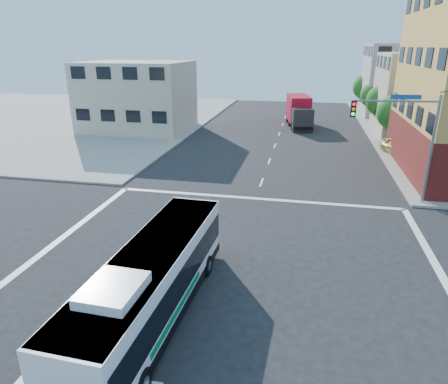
# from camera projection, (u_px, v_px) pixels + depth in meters

# --- Properties ---
(ground) EXTENTS (120.00, 120.00, 0.00)m
(ground) POSITION_uv_depth(u_px,v_px,m) (229.00, 271.00, 18.36)
(ground) COLOR black
(ground) RESTS_ON ground
(sidewalk_nw) EXTENTS (50.00, 50.00, 0.15)m
(sidewalk_nw) POSITION_uv_depth(u_px,v_px,m) (36.00, 117.00, 57.13)
(sidewalk_nw) COLOR gray
(sidewalk_nw) RESTS_ON ground
(building_east_near) EXTENTS (12.06, 10.06, 9.00)m
(building_east_near) POSITION_uv_depth(u_px,v_px,m) (435.00, 95.00, 44.80)
(building_east_near) COLOR tan
(building_east_near) RESTS_ON ground
(building_east_far) EXTENTS (12.06, 10.06, 10.00)m
(building_east_far) POSITION_uv_depth(u_px,v_px,m) (408.00, 80.00, 57.49)
(building_east_far) COLOR #A5A5A0
(building_east_far) RESTS_ON ground
(building_west) EXTENTS (12.06, 10.06, 8.00)m
(building_west) POSITION_uv_depth(u_px,v_px,m) (137.00, 97.00, 47.75)
(building_west) COLOR #BCB09C
(building_west) RESTS_ON ground
(signal_mast_ne) EXTENTS (7.91, 1.13, 8.07)m
(signal_mast_ne) POSITION_uv_depth(u_px,v_px,m) (406.00, 128.00, 24.67)
(signal_mast_ne) COLOR slate
(signal_mast_ne) RESTS_ON ground
(street_tree_a) EXTENTS (3.60, 3.60, 5.53)m
(street_tree_a) POSITION_uv_depth(u_px,v_px,m) (396.00, 110.00, 40.52)
(street_tree_a) COLOR #382514
(street_tree_a) RESTS_ON ground
(street_tree_b) EXTENTS (3.80, 3.80, 5.79)m
(street_tree_b) POSITION_uv_depth(u_px,v_px,m) (384.00, 99.00, 47.81)
(street_tree_b) COLOR #382514
(street_tree_b) RESTS_ON ground
(street_tree_c) EXTENTS (3.40, 3.40, 5.29)m
(street_tree_c) POSITION_uv_depth(u_px,v_px,m) (374.00, 94.00, 55.26)
(street_tree_c) COLOR #382514
(street_tree_c) RESTS_ON ground
(street_tree_d) EXTENTS (4.00, 4.00, 6.03)m
(street_tree_d) POSITION_uv_depth(u_px,v_px,m) (367.00, 85.00, 62.47)
(street_tree_d) COLOR #382514
(street_tree_d) RESTS_ON ground
(transit_bus) EXTENTS (2.73, 10.82, 3.18)m
(transit_bus) POSITION_uv_depth(u_px,v_px,m) (153.00, 283.00, 14.69)
(transit_bus) COLOR black
(transit_bus) RESTS_ON ground
(box_truck) EXTENTS (3.71, 8.62, 3.75)m
(box_truck) POSITION_uv_depth(u_px,v_px,m) (299.00, 112.00, 50.51)
(box_truck) COLOR black
(box_truck) RESTS_ON ground
(parked_car) EXTENTS (3.36, 5.25, 1.66)m
(parked_car) POSITION_uv_depth(u_px,v_px,m) (401.00, 148.00, 37.09)
(parked_car) COLOR tan
(parked_car) RESTS_ON ground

